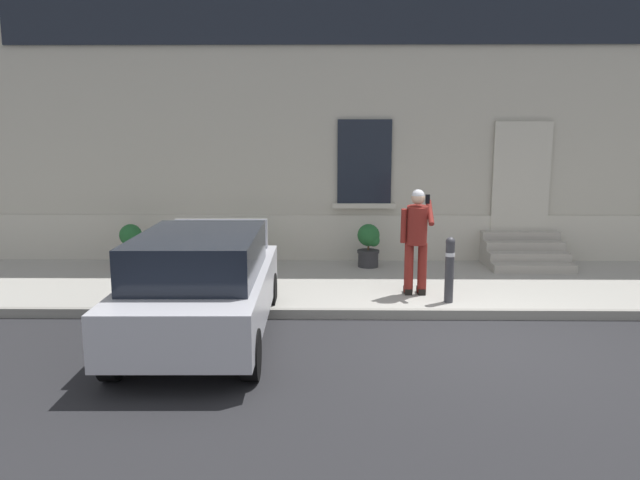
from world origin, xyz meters
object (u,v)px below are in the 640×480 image
object	(u,v)px
bollard_near_person	(450,267)
planter_cream	(250,245)
hatchback_car_silver	(202,284)
person_on_phone	(417,235)
planter_terracotta	(132,244)
planter_charcoal	(369,244)

from	to	relation	value
bollard_near_person	planter_cream	world-z (taller)	bollard_near_person
hatchback_car_silver	person_on_phone	bearing A→B (deg)	30.56
hatchback_car_silver	planter_terracotta	distance (m)	4.49
person_on_phone	planter_charcoal	world-z (taller)	person_on_phone
planter_charcoal	planter_cream	bearing A→B (deg)	-178.33
bollard_near_person	person_on_phone	size ratio (longest dim) A/B	0.60
planter_terracotta	planter_charcoal	xyz separation A→B (m)	(4.70, 0.08, 0.00)
bollard_near_person	planter_cream	size ratio (longest dim) A/B	1.22
planter_terracotta	planter_cream	world-z (taller)	same
bollard_near_person	planter_charcoal	distance (m)	2.80
bollard_near_person	planter_terracotta	xyz separation A→B (m)	(-5.80, 2.50, -0.11)
hatchback_car_silver	planter_terracotta	bearing A→B (deg)	119.25
hatchback_car_silver	bollard_near_person	distance (m)	3.87
planter_terracotta	planter_cream	bearing A→B (deg)	0.19
hatchback_car_silver	planter_cream	xyz separation A→B (m)	(0.16, 3.92, -0.18)
hatchback_car_silver	bollard_near_person	xyz separation A→B (m)	(3.60, 1.41, -0.08)
planter_cream	planter_charcoal	distance (m)	2.35
person_on_phone	planter_cream	world-z (taller)	person_on_phone
hatchback_car_silver	person_on_phone	distance (m)	3.66
hatchback_car_silver	planter_cream	size ratio (longest dim) A/B	4.76
bollard_near_person	planter_cream	bearing A→B (deg)	143.93
bollard_near_person	planter_charcoal	size ratio (longest dim) A/B	1.22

